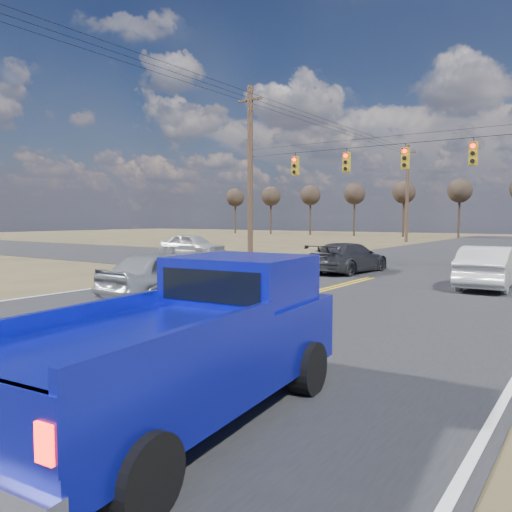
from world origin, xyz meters
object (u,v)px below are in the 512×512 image
Objects in this scene: cross_car_west at (192,245)px; pickup_truck at (192,344)px; black_suv at (215,271)px; white_car_queue at (489,267)px; silver_suv at (167,274)px; dgrey_car_queue at (349,258)px.

pickup_truck is at bearing -138.88° from cross_car_west.
white_car_queue is (7.75, 5.77, 0.11)m from black_suv.
silver_suv is (-6.94, 6.50, -0.18)m from pickup_truck.
pickup_truck is 1.15× the size of black_suv.
black_suv is (0.01, 2.34, -0.12)m from silver_suv.
cross_car_west is (-11.97, 2.72, 0.07)m from dgrey_car_queue.
silver_suv is 16.39m from cross_car_west.
silver_suv is at bearing 86.33° from dgrey_car_queue.
white_car_queue is (7.75, 8.11, -0.01)m from silver_suv.
dgrey_car_queue is (-5.36, 16.46, -0.25)m from pickup_truck.
white_car_queue reaches higher than black_suv.
black_suv is at bearing -88.76° from silver_suv.
silver_suv is 1.00× the size of cross_car_west.
cross_car_west reaches higher than dgrey_car_queue.
pickup_truck is at bearing 113.38° from dgrey_car_queue.
black_suv is at bearing 122.61° from pickup_truck.
dgrey_car_queue is at bearing 102.54° from pickup_truck.
silver_suv reaches higher than dgrey_car_queue.
silver_suv reaches higher than white_car_queue.
dgrey_car_queue is 12.27m from cross_car_west.
white_car_queue is at bearing -105.12° from cross_car_west.
dgrey_car_queue is 1.06× the size of cross_car_west.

